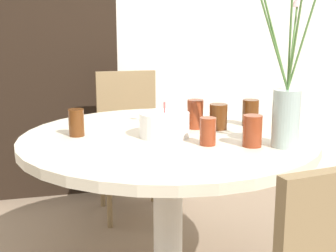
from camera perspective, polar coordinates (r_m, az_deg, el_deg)
wall_back at (r=3.26m, az=-5.95°, el=14.44°), size 8.00×0.05×2.60m
doorway_panel at (r=3.20m, az=-14.36°, el=9.23°), size 0.90×0.01×2.05m
dining_table at (r=2.03m, az=0.00°, el=-4.66°), size 1.26×1.26×0.72m
chair_left_flank at (r=2.95m, az=-4.71°, el=-1.12°), size 0.40×0.40×0.89m
birthday_cake at (r=1.96m, az=-0.43°, el=0.16°), size 0.21×0.21×0.15m
flower_vase at (r=1.83m, az=14.30°, el=4.46°), size 0.30×0.25×0.74m
side_plate at (r=2.30m, az=0.52°, el=0.85°), size 0.21×0.21×0.01m
drink_glass_0 at (r=2.11m, az=6.16°, el=1.14°), size 0.08×0.08×0.11m
drink_glass_1 at (r=1.84m, az=4.88°, el=-0.66°), size 0.06×0.06×0.11m
drink_glass_2 at (r=1.84m, az=10.25°, el=-0.60°), size 0.08×0.08×0.12m
drink_glass_3 at (r=2.20m, az=10.02°, el=1.60°), size 0.08×0.08×0.12m
drink_glass_4 at (r=2.01m, az=-11.11°, el=0.41°), size 0.07×0.07×0.12m
drink_glass_5 at (r=2.11m, az=3.35°, el=1.45°), size 0.07×0.07×0.13m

